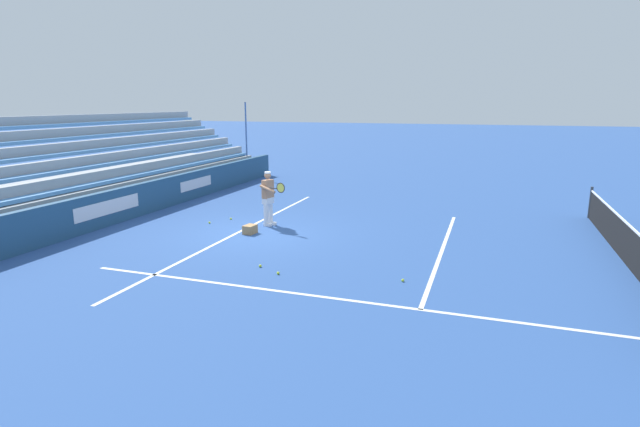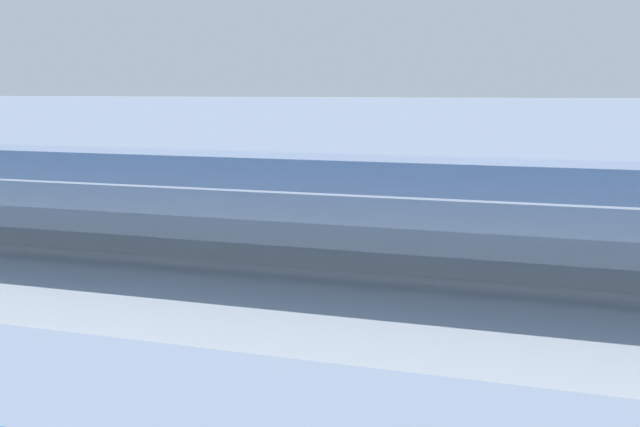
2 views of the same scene
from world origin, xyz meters
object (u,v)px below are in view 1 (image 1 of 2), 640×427
at_px(tennis_ball_toward_net, 278,273).
at_px(tennis_net, 631,247).
at_px(ball_box_cardboard, 250,229).
at_px(tennis_ball_far_right, 260,266).
at_px(tennis_player, 268,198).
at_px(tennis_ball_on_baseline, 231,219).
at_px(tennis_ball_near_player, 268,204).
at_px(tennis_ball_midcourt, 209,223).
at_px(tennis_ball_by_box, 403,280).

xyz_separation_m(tennis_ball_toward_net, tennis_net, (-3.17, 7.67, 0.46)).
xyz_separation_m(ball_box_cardboard, tennis_ball_far_right, (2.72, 1.65, -0.10)).
bearing_deg(tennis_ball_far_right, tennis_player, -158.16).
relative_size(tennis_ball_on_baseline, tennis_ball_near_player, 1.00).
xyz_separation_m(tennis_ball_on_baseline, tennis_ball_toward_net, (4.47, 3.69, 0.00)).
distance_m(tennis_ball_toward_net, tennis_ball_far_right, 0.70).
bearing_deg(ball_box_cardboard, tennis_ball_midcourt, -111.26).
height_order(tennis_ball_far_right, tennis_ball_midcourt, same).
relative_size(tennis_player, tennis_ball_near_player, 25.98).
bearing_deg(tennis_ball_by_box, tennis_ball_midcourt, -115.78).
bearing_deg(tennis_ball_near_player, tennis_ball_by_box, 43.44).
relative_size(tennis_ball_on_baseline, tennis_ball_far_right, 1.00).
bearing_deg(tennis_ball_on_baseline, tennis_ball_midcourt, -28.97).
bearing_deg(tennis_ball_far_right, tennis_ball_near_player, -156.70).
height_order(tennis_ball_toward_net, tennis_ball_far_right, same).
xyz_separation_m(tennis_ball_on_baseline, tennis_ball_near_player, (-2.64, 0.16, 0.00)).
bearing_deg(tennis_net, tennis_ball_by_box, -61.09).
bearing_deg(tennis_ball_on_baseline, tennis_ball_toward_net, 39.49).
height_order(tennis_ball_near_player, tennis_net, tennis_net).
xyz_separation_m(tennis_ball_by_box, tennis_net, (-2.71, 4.91, 0.46)).
bearing_deg(tennis_ball_on_baseline, tennis_ball_far_right, 36.62).
xyz_separation_m(tennis_player, tennis_ball_on_baseline, (-0.28, -1.53, -0.86)).
relative_size(tennis_player, ball_box_cardboard, 4.29).
height_order(ball_box_cardboard, tennis_ball_far_right, ball_box_cardboard).
relative_size(tennis_ball_on_baseline, tennis_net, 0.01).
bearing_deg(tennis_ball_toward_net, tennis_player, -152.77).
height_order(tennis_player, tennis_net, tennis_player).
distance_m(tennis_ball_toward_net, tennis_ball_midcourt, 5.55).
bearing_deg(tennis_ball_by_box, tennis_ball_near_player, -136.56).
bearing_deg(tennis_ball_toward_net, tennis_ball_by_box, 99.48).
bearing_deg(tennis_ball_near_player, tennis_ball_midcourt, -9.32).
distance_m(tennis_player, ball_box_cardboard, 1.37).
height_order(ball_box_cardboard, tennis_ball_midcourt, ball_box_cardboard).
bearing_deg(ball_box_cardboard, tennis_player, 174.91).
height_order(tennis_ball_near_player, tennis_ball_by_box, same).
relative_size(tennis_player, tennis_ball_toward_net, 25.98).
distance_m(tennis_ball_near_player, tennis_net, 11.88).
relative_size(tennis_ball_far_right, tennis_net, 0.01).
height_order(tennis_player, tennis_ball_by_box, tennis_player).
height_order(tennis_player, tennis_ball_far_right, tennis_player).
xyz_separation_m(tennis_player, tennis_ball_far_right, (3.86, 1.55, -0.86)).
bearing_deg(tennis_ball_toward_net, tennis_ball_on_baseline, -140.51).
height_order(tennis_player, tennis_ball_on_baseline, tennis_player).
height_order(tennis_ball_on_baseline, tennis_ball_near_player, same).
bearing_deg(tennis_player, tennis_ball_on_baseline, -100.37).
xyz_separation_m(tennis_ball_far_right, tennis_ball_midcourt, (-3.43, -3.47, 0.00)).
relative_size(tennis_ball_midcourt, tennis_net, 0.01).
bearing_deg(tennis_ball_toward_net, tennis_ball_near_player, -153.60).
relative_size(tennis_ball_toward_net, tennis_net, 0.01).
xyz_separation_m(tennis_ball_far_right, tennis_ball_by_box, (-0.13, 3.38, 0.00)).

